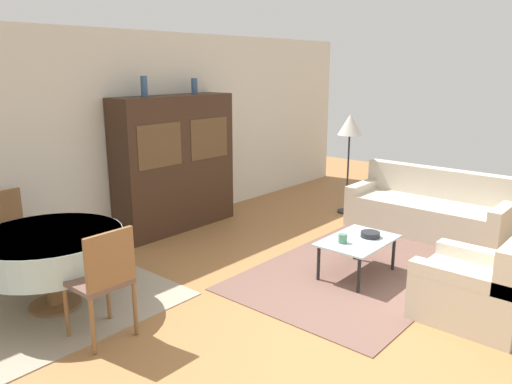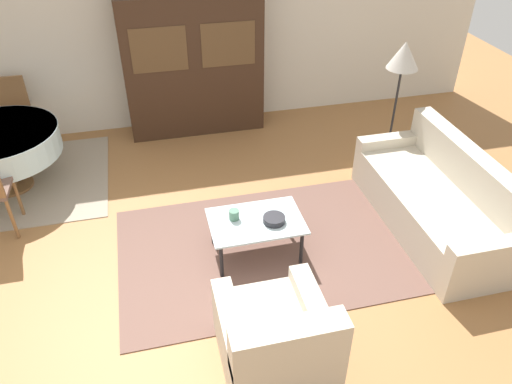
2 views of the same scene
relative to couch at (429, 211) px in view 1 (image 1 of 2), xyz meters
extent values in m
plane|color=#9E6B3D|center=(-2.87, -0.55, -0.31)|extent=(14.00, 14.00, 0.00)
cube|color=beige|center=(-2.87, 3.08, 1.04)|extent=(10.00, 0.06, 2.70)
cube|color=brown|center=(-1.83, 0.04, -0.30)|extent=(2.96, 1.92, 0.01)
cube|color=gray|center=(-4.55, 1.88, -0.30)|extent=(2.31, 1.85, 0.01)
cube|color=beige|center=(-0.06, 0.00, -0.08)|extent=(0.88, 2.10, 0.45)
cube|color=beige|center=(0.29, 0.00, 0.35)|extent=(0.20, 2.10, 0.40)
cube|color=beige|center=(-0.06, -0.97, 0.21)|extent=(0.88, 0.16, 0.12)
cube|color=beige|center=(-0.06, 0.97, 0.21)|extent=(0.88, 0.16, 0.12)
cube|color=beige|center=(-2.12, -1.27, -0.08)|extent=(0.80, 0.90, 0.44)
cube|color=beige|center=(-2.44, -1.27, 0.20)|extent=(0.16, 0.90, 0.12)
cube|color=beige|center=(-1.80, -1.27, 0.20)|extent=(0.16, 0.90, 0.12)
cylinder|color=black|center=(-2.34, -0.24, -0.10)|extent=(0.04, 0.04, 0.39)
cylinder|color=black|center=(-1.57, -0.24, -0.10)|extent=(0.04, 0.04, 0.39)
cylinder|color=black|center=(-2.34, 0.25, -0.10)|extent=(0.04, 0.04, 0.39)
cylinder|color=black|center=(-1.57, 0.25, -0.10)|extent=(0.04, 0.04, 0.39)
cube|color=silver|center=(-1.95, 0.00, 0.10)|extent=(0.90, 0.61, 0.02)
cube|color=#382316|center=(-2.14, 2.79, 0.63)|extent=(1.82, 0.47, 1.86)
cube|color=brown|center=(-2.57, 2.55, 0.95)|extent=(0.69, 0.01, 0.56)
cube|color=brown|center=(-1.70, 2.55, 0.95)|extent=(0.69, 0.01, 0.56)
cylinder|color=brown|center=(-4.50, 1.82, -0.28)|extent=(0.48, 0.48, 0.03)
cylinder|color=brown|center=(-4.50, 1.82, -0.08)|extent=(0.14, 0.14, 0.44)
cylinder|color=silver|center=(-4.50, 1.82, 0.29)|extent=(1.34, 1.34, 0.30)
cylinder|color=silver|center=(-4.50, 1.82, 0.42)|extent=(1.35, 1.35, 0.03)
cylinder|color=brown|center=(-4.70, 1.21, -0.06)|extent=(0.04, 0.04, 0.47)
cylinder|color=brown|center=(-4.30, 1.21, -0.06)|extent=(0.04, 0.04, 0.47)
cylinder|color=brown|center=(-4.70, 0.81, -0.06)|extent=(0.04, 0.04, 0.47)
cylinder|color=brown|center=(-4.30, 0.81, -0.06)|extent=(0.04, 0.04, 0.47)
cube|color=brown|center=(-4.50, 1.01, 0.20)|extent=(0.44, 0.44, 0.04)
cube|color=brown|center=(-4.50, 0.81, 0.45)|extent=(0.44, 0.04, 0.46)
cylinder|color=brown|center=(-4.30, 2.42, -0.06)|extent=(0.04, 0.04, 0.47)
cylinder|color=brown|center=(-4.70, 2.42, -0.06)|extent=(0.04, 0.04, 0.47)
cylinder|color=brown|center=(-4.30, 2.83, -0.06)|extent=(0.04, 0.04, 0.47)
cube|color=brown|center=(-4.50, 2.63, 0.20)|extent=(0.44, 0.44, 0.04)
cube|color=brown|center=(-4.50, 2.83, 0.45)|extent=(0.44, 0.04, 0.46)
cylinder|color=black|center=(0.11, 1.36, -0.29)|extent=(0.28, 0.28, 0.02)
cylinder|color=black|center=(0.11, 1.36, 0.33)|extent=(0.03, 0.03, 1.22)
cone|color=beige|center=(0.11, 1.36, 1.08)|extent=(0.37, 0.37, 0.32)
cylinder|color=#4C7A60|center=(-2.15, 0.07, 0.16)|extent=(0.10, 0.10, 0.10)
cylinder|color=#232328|center=(-1.79, -0.06, 0.14)|extent=(0.21, 0.21, 0.06)
cylinder|color=#33517A|center=(-2.59, 2.79, 1.69)|extent=(0.08, 0.08, 0.26)
cylinder|color=#33517A|center=(-1.73, 2.79, 1.67)|extent=(0.09, 0.09, 0.22)
camera|label=1|loc=(-6.56, -2.50, 1.95)|focal=35.00mm
camera|label=2|loc=(-2.83, -3.62, 3.08)|focal=35.00mm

